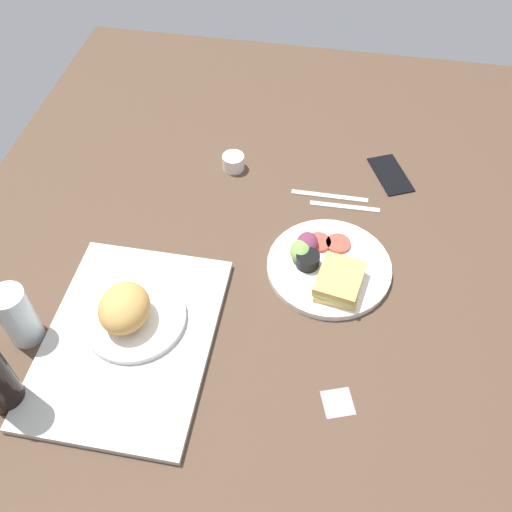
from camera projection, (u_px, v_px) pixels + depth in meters
The scene contains 10 objects.
ground_plane at pixel (268, 280), 126.47cm from camera, with size 190.00×150.00×3.00cm, color #4C3828.
serving_tray at pixel (129, 339), 114.22cm from camera, with size 45.00×33.00×1.60cm, color #B2B2AD.
bread_plate_near at pixel (128, 312), 113.25cm from camera, with size 21.01×21.01×9.32cm.
plate_with_salad at pixel (327, 266), 124.83cm from camera, with size 27.46×27.46×5.40cm.
drinking_glass at pixel (17, 316), 110.41cm from camera, with size 6.72×6.72×13.95cm, color silver.
espresso_cup at pixel (233, 162), 146.23cm from camera, with size 5.60×5.60×4.00cm, color silver.
fork at pixel (345, 206), 138.63cm from camera, with size 17.00×1.40×0.50cm, color #B7B7BC.
knife at pixel (330, 196), 140.96cm from camera, with size 19.00×1.40×0.50cm, color #B7B7BC.
cell_phone at pixel (391, 174), 145.74cm from camera, with size 14.40×7.20×0.80cm, color black.
sticky_note at pixel (338, 403), 106.36cm from camera, with size 5.60×5.60×0.12cm, color pink.
Camera 1 is at (-75.37, -10.95, 99.64)cm, focal length 39.99 mm.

